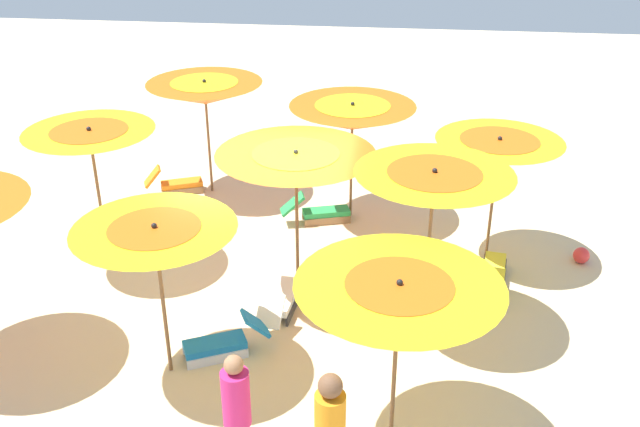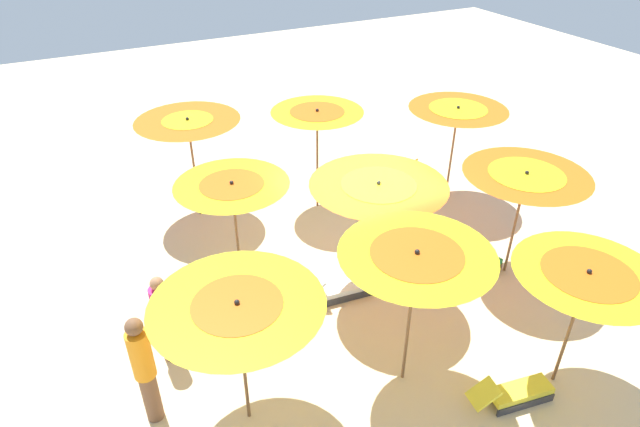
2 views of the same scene
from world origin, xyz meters
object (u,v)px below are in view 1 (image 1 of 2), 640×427
beach_umbrella_1 (156,242)px  beach_umbrella_8 (499,149)px  beachgoer_1 (237,416)px  lounger_0 (494,272)px  lounger_4 (222,342)px  beach_umbrella_2 (399,301)px  beach_umbrella_3 (91,142)px  beach_umbrella_5 (434,184)px  lounger_2 (177,183)px  lounger_1 (281,300)px  lounger_3 (320,212)px  beach_umbrella_6 (205,93)px  beach_umbrella_7 (352,117)px  beach_umbrella_4 (296,164)px  beach_ball (581,255)px

beach_umbrella_1 → beach_umbrella_8: 5.63m
beachgoer_1 → beach_umbrella_1: bearing=144.5°
lounger_0 → lounger_4: bearing=129.4°
beachgoer_1 → beach_umbrella_2: bearing=40.5°
beach_umbrella_2 → beach_umbrella_3: 5.88m
lounger_0 → beach_umbrella_5: bearing=146.2°
beach_umbrella_5 → lounger_2: size_ratio=2.11×
lounger_0 → lounger_1: bearing=118.8°
lounger_0 → lounger_3: bearing=68.2°
beach_umbrella_3 → lounger_3: bearing=29.6°
beach_umbrella_6 → beach_umbrella_8: (5.23, -1.99, -0.10)m
lounger_2 → lounger_4: lounger_2 is taller
lounger_4 → beach_umbrella_7: bearing=-133.6°
beach_umbrella_8 → lounger_2: size_ratio=1.86×
lounger_2 → lounger_1: bearing=-77.6°
beach_umbrella_3 → lounger_2: 3.41m
beach_umbrella_6 → beachgoer_1: bearing=-73.4°
lounger_3 → lounger_4: 4.10m
beach_umbrella_6 → beach_umbrella_7: beach_umbrella_6 is taller
beach_umbrella_6 → lounger_2: size_ratio=1.98×
beach_umbrella_3 → beach_umbrella_7: size_ratio=1.08×
beach_umbrella_3 → lounger_2: size_ratio=2.07×
beach_umbrella_2 → beach_umbrella_8: bearing=71.6°
beach_umbrella_8 → lounger_1: size_ratio=1.53×
beach_umbrella_6 → beach_umbrella_3: bearing=-108.6°
beach_umbrella_6 → lounger_0: size_ratio=1.68×
lounger_3 → beach_umbrella_1: bearing=-125.4°
beach_umbrella_4 → lounger_1: bearing=-106.9°
lounger_2 → beach_umbrella_8: bearing=-40.1°
beach_umbrella_6 → beach_umbrella_8: beach_umbrella_6 is taller
beach_umbrella_8 → beachgoer_1: (-3.09, -5.16, -1.09)m
beach_umbrella_3 → beachgoer_1: (3.13, -4.18, -1.31)m
beach_umbrella_5 → beach_ball: bearing=37.6°
beach_umbrella_5 → lounger_3: (-1.85, 2.96, -2.01)m
beach_umbrella_2 → beach_umbrella_6: (-3.76, 6.42, 0.10)m
beach_umbrella_4 → beach_umbrella_6: bearing=123.0°
beach_umbrella_6 → lounger_1: 4.86m
beach_umbrella_7 → beach_umbrella_3: bearing=-150.1°
beach_umbrella_1 → beach_umbrella_7: (2.00, 4.74, 0.00)m
beach_umbrella_5 → lounger_3: bearing=122.0°
beach_umbrella_6 → lounger_4: 5.61m
lounger_3 → lounger_4: size_ratio=1.08×
beach_umbrella_6 → lounger_0: beach_umbrella_6 is taller
beach_umbrella_1 → lounger_4: beach_umbrella_1 is taller
beach_ball → beach_umbrella_2: bearing=-124.5°
beach_ball → beachgoer_1: bearing=-132.2°
beach_umbrella_6 → beach_umbrella_4: bearing=-57.0°
beach_umbrella_5 → beachgoer_1: beach_umbrella_5 is taller
lounger_0 → lounger_2: 6.49m
beach_umbrella_8 → lounger_4: size_ratio=1.79×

